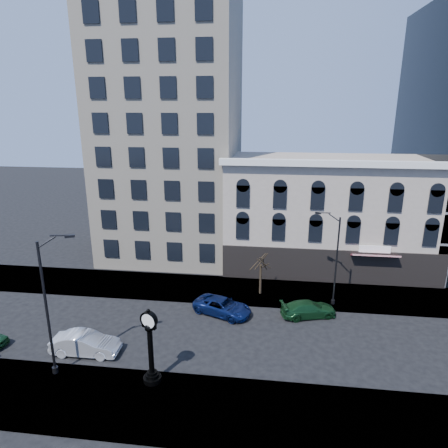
# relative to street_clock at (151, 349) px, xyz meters

# --- Properties ---
(ground) EXTENTS (160.00, 160.00, 0.00)m
(ground) POSITION_rel_street_clock_xyz_m (1.47, 6.00, -2.50)
(ground) COLOR black
(ground) RESTS_ON ground
(sidewalk_far) EXTENTS (160.00, 6.00, 0.12)m
(sidewalk_far) POSITION_rel_street_clock_xyz_m (1.47, 14.00, -2.44)
(sidewalk_far) COLOR gray
(sidewalk_far) RESTS_ON ground
(sidewalk_near) EXTENTS (160.00, 6.00, 0.12)m
(sidewalk_near) POSITION_rel_street_clock_xyz_m (1.47, -2.00, -2.44)
(sidewalk_near) COLOR gray
(sidewalk_near) RESTS_ON ground
(cream_tower) EXTENTS (15.90, 15.40, 42.50)m
(cream_tower) POSITION_rel_street_clock_xyz_m (-4.64, 24.88, 16.82)
(cream_tower) COLOR beige
(cream_tower) RESTS_ON ground
(victorian_row) EXTENTS (22.60, 11.19, 12.50)m
(victorian_row) POSITION_rel_street_clock_xyz_m (13.47, 21.89, 3.49)
(victorian_row) COLOR #B0A191
(victorian_row) RESTS_ON ground
(street_clock) EXTENTS (1.20, 1.20, 5.27)m
(street_clock) POSITION_rel_street_clock_xyz_m (0.00, 0.00, 0.00)
(street_clock) COLOR black
(street_clock) RESTS_ON sidewalk_near
(street_lamp_near) EXTENTS (2.41, 1.28, 9.92)m
(street_lamp_near) POSITION_rel_street_clock_xyz_m (-6.09, 0.30, 5.11)
(street_lamp_near) COLOR black
(street_lamp_near) RESTS_ON sidewalk_near
(street_lamp_far) EXTENTS (2.15, 0.96, 8.64)m
(street_lamp_far) POSITION_rel_street_clock_xyz_m (12.56, 12.47, 4.14)
(street_lamp_far) COLOR black
(street_lamp_far) RESTS_ON sidewalk_far
(bare_tree_far) EXTENTS (2.73, 2.73, 4.70)m
(bare_tree_far) POSITION_rel_street_clock_xyz_m (6.52, 13.53, 1.15)
(bare_tree_far) COLOR #312618
(bare_tree_far) RESTS_ON sidewalk_far
(car_near_b) EXTENTS (4.96, 1.80, 1.63)m
(car_near_b) POSITION_rel_street_clock_xyz_m (-5.74, 2.47, -1.69)
(car_near_b) COLOR silver
(car_near_b) RESTS_ON ground
(car_far_a) EXTENTS (5.62, 4.12, 1.42)m
(car_far_a) POSITION_rel_street_clock_xyz_m (3.42, 9.40, -1.79)
(car_far_a) COLOR #0C194C
(car_far_a) RESTS_ON ground
(car_far_b) EXTENTS (5.10, 3.22, 1.38)m
(car_far_b) POSITION_rel_street_clock_xyz_m (10.78, 9.94, -1.81)
(car_far_b) COLOR #143F1E
(car_far_b) RESTS_ON ground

